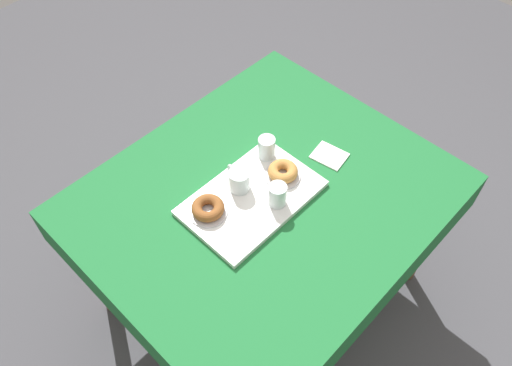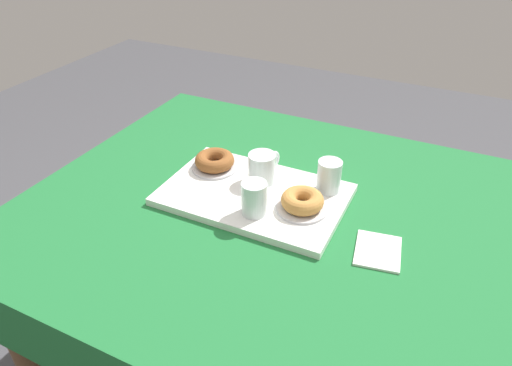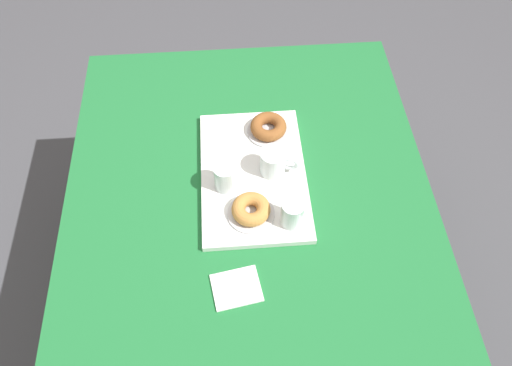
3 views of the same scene
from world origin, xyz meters
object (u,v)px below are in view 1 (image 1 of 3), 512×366
object	(u,v)px
water_glass_far	(277,195)
donut_plate_left	(208,212)
sugar_donut_left	(208,208)
tea_mug_left	(239,180)
dining_table	(265,209)
donut_plate_right	(283,176)
sugar_donut_right	(283,172)
paper_napkin	(329,156)
serving_tray	(252,198)
water_glass_near	(267,149)

from	to	relation	value
water_glass_far	donut_plate_left	xyz separation A→B (m)	(-0.19, 0.14, -0.04)
sugar_donut_left	tea_mug_left	bearing A→B (deg)	0.29
dining_table	donut_plate_left	bearing A→B (deg)	159.76
donut_plate_right	sugar_donut_right	size ratio (longest dim) A/B	1.22
donut_plate_left	paper_napkin	world-z (taller)	donut_plate_left
serving_tray	donut_plate_right	size ratio (longest dim) A/B	3.63
tea_mug_left	donut_plate_right	xyz separation A→B (m)	(0.14, -0.08, -0.03)
tea_mug_left	paper_napkin	xyz separation A→B (m)	(0.35, -0.13, -0.06)
donut_plate_right	water_glass_near	bearing A→B (deg)	74.20
water_glass_far	donut_plate_right	distance (m)	0.12
dining_table	serving_tray	world-z (taller)	serving_tray
serving_tray	paper_napkin	world-z (taller)	serving_tray
tea_mug_left	paper_napkin	distance (m)	0.38
dining_table	sugar_donut_right	distance (m)	0.16
water_glass_far	sugar_donut_right	world-z (taller)	water_glass_far
dining_table	paper_napkin	xyz separation A→B (m)	(0.30, -0.05, 0.09)
donut_plate_left	sugar_donut_left	size ratio (longest dim) A/B	1.17
dining_table	donut_plate_right	xyz separation A→B (m)	(0.09, -0.00, 0.11)
dining_table	sugar_donut_left	xyz separation A→B (m)	(-0.20, 0.07, 0.14)
serving_tray	water_glass_near	xyz separation A→B (m)	(0.17, 0.09, 0.05)
serving_tray	tea_mug_left	xyz separation A→B (m)	(-0.00, 0.06, 0.05)
tea_mug_left	water_glass_near	distance (m)	0.18
serving_tray	sugar_donut_right	xyz separation A→B (m)	(0.14, -0.02, 0.04)
water_glass_near	paper_napkin	bearing A→B (deg)	-42.65
water_glass_near	sugar_donut_left	distance (m)	0.33
sugar_donut_right	donut_plate_right	bearing A→B (deg)	165.96
serving_tray	sugar_donut_right	bearing A→B (deg)	-7.36
donut_plate_left	donut_plate_right	distance (m)	0.30
donut_plate_left	paper_napkin	xyz separation A→B (m)	(0.50, -0.13, -0.02)
sugar_donut_right	dining_table	bearing A→B (deg)	179.08
paper_napkin	sugar_donut_left	bearing A→B (deg)	165.80
water_glass_near	paper_napkin	size ratio (longest dim) A/B	0.71
water_glass_far	sugar_donut_right	bearing A→B (deg)	32.45
serving_tray	donut_plate_left	xyz separation A→B (m)	(-0.15, 0.06, 0.01)
serving_tray	donut_plate_right	bearing A→B (deg)	-7.36
donut_plate_right	sugar_donut_right	world-z (taller)	sugar_donut_right
water_glass_near	water_glass_far	distance (m)	0.22
paper_napkin	donut_plate_left	bearing A→B (deg)	165.80
sugar_donut_right	paper_napkin	xyz separation A→B (m)	(0.21, -0.05, -0.04)
paper_napkin	water_glass_near	bearing A→B (deg)	137.35
tea_mug_left	water_glass_near	world-z (taller)	water_glass_near
dining_table	water_glass_near	world-z (taller)	water_glass_near
dining_table	sugar_donut_left	distance (m)	0.25
tea_mug_left	sugar_donut_right	distance (m)	0.16
sugar_donut_left	paper_napkin	distance (m)	0.52
serving_tray	tea_mug_left	world-z (taller)	tea_mug_left
sugar_donut_right	tea_mug_left	bearing A→B (deg)	152.02
dining_table	water_glass_near	bearing A→B (deg)	41.63
serving_tray	donut_plate_right	distance (m)	0.14
serving_tray	dining_table	bearing A→B (deg)	-18.61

